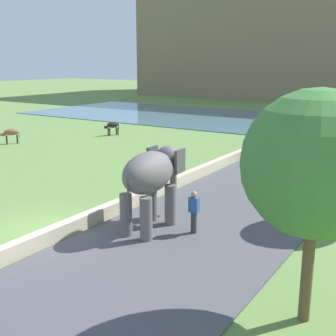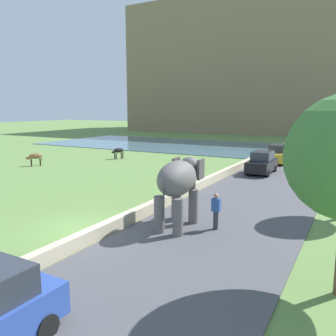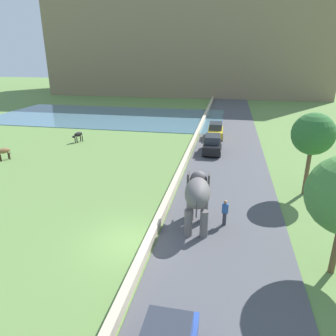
# 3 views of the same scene
# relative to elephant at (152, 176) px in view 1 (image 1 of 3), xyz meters

# --- Properties ---
(ground_plane) EXTENTS (220.00, 220.00, 0.00)m
(ground_plane) POSITION_rel_elephant_xyz_m (-3.41, -2.28, -2.04)
(ground_plane) COLOR #608442
(road_surface) EXTENTS (7.00, 120.00, 0.06)m
(road_surface) POSITION_rel_elephant_xyz_m (1.59, 17.72, -2.01)
(road_surface) COLOR #4C4C51
(road_surface) RESTS_ON ground
(barrier_wall) EXTENTS (0.40, 110.00, 0.54)m
(barrier_wall) POSITION_rel_elephant_xyz_m (-2.21, 15.72, -1.76)
(barrier_wall) COLOR beige
(barrier_wall) RESTS_ON ground
(lake) EXTENTS (36.00, 18.00, 0.08)m
(lake) POSITION_rel_elephant_xyz_m (-17.41, 30.82, -2.00)
(lake) COLOR slate
(lake) RESTS_ON ground
(elephant) EXTENTS (1.59, 3.51, 2.99)m
(elephant) POSITION_rel_elephant_xyz_m (0.00, 0.00, 0.00)
(elephant) COLOR #605B5B
(elephant) RESTS_ON ground
(person_beside_elephant) EXTENTS (0.36, 0.22, 1.63)m
(person_beside_elephant) POSITION_rel_elephant_xyz_m (1.57, 0.38, -1.16)
(person_beside_elephant) COLOR #33333D
(person_beside_elephant) RESTS_ON ground
(car_black) EXTENTS (1.82, 4.01, 1.80)m
(car_black) POSITION_rel_elephant_xyz_m (0.02, 14.45, -1.14)
(car_black) COLOR black
(car_black) RESTS_ON ground
(car_yellow) EXTENTS (1.87, 4.04, 1.80)m
(car_yellow) POSITION_rel_elephant_xyz_m (0.01, 20.43, -1.14)
(car_yellow) COLOR gold
(car_yellow) RESTS_ON ground
(cow_black) EXTENTS (0.86, 1.40, 1.15)m
(cow_black) POSITION_rel_elephant_xyz_m (-15.07, 15.66, -1.20)
(cow_black) COLOR black
(cow_black) RESTS_ON ground
(cow_brown) EXTENTS (1.04, 1.34, 1.15)m
(cow_brown) POSITION_rel_elephant_xyz_m (-19.01, 8.44, -1.20)
(cow_brown) COLOR brown
(cow_brown) RESTS_ON ground
(tree_near) EXTENTS (3.40, 3.40, 5.59)m
(tree_near) POSITION_rel_elephant_xyz_m (6.48, -2.84, 1.84)
(tree_near) COLOR brown
(tree_near) RESTS_ON ground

